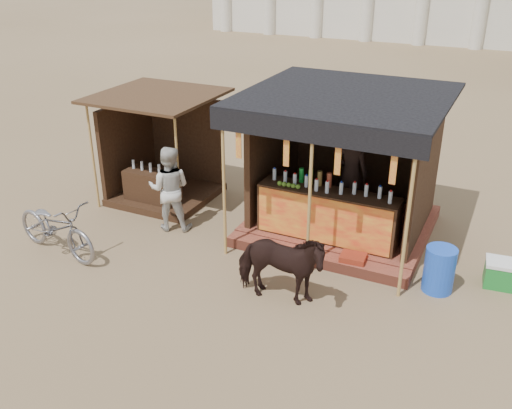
{
  "coord_description": "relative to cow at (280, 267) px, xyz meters",
  "views": [
    {
      "loc": [
        3.88,
        -6.49,
        5.28
      ],
      "look_at": [
        0.0,
        1.6,
        1.1
      ],
      "focal_mm": 40.0,
      "sensor_mm": 36.0,
      "label": 1
    }
  ],
  "objects": [
    {
      "name": "blue_barrel",
      "position": [
        2.22,
        1.42,
        -0.25
      ],
      "size": [
        0.5,
        0.5,
        0.78
      ],
      "primitive_type": "cylinder",
      "rotation": [
        0.0,
        0.0,
        -0.0
      ],
      "color": "blue",
      "rests_on": "ground"
    },
    {
      "name": "secondary_stall",
      "position": [
        -4.07,
        2.66,
        0.22
      ],
      "size": [
        2.4,
        2.4,
        2.38
      ],
      "color": "#392414",
      "rests_on": "ground"
    },
    {
      "name": "cow",
      "position": [
        0.0,
        0.0,
        0.0
      ],
      "size": [
        1.57,
        0.83,
        1.27
      ],
      "primitive_type": "imported",
      "rotation": [
        0.0,
        0.0,
        1.67
      ],
      "color": "black",
      "rests_on": "ground"
    },
    {
      "name": "bystander",
      "position": [
        -2.98,
        1.42,
        0.22
      ],
      "size": [
        1.01,
        0.91,
        1.72
      ],
      "primitive_type": "imported",
      "rotation": [
        0.0,
        0.0,
        3.51
      ],
      "color": "beige",
      "rests_on": "ground"
    },
    {
      "name": "main_stall",
      "position": [
        0.1,
        2.79,
        0.4
      ],
      "size": [
        3.6,
        3.61,
        2.78
      ],
      "color": "#974431",
      "rests_on": "ground"
    },
    {
      "name": "cooler",
      "position": [
        3.2,
        2.02,
        -0.4
      ],
      "size": [
        0.68,
        0.51,
        0.46
      ],
      "color": "#1C802C",
      "rests_on": "ground"
    },
    {
      "name": "motorbike",
      "position": [
        -4.29,
        -0.34,
        -0.1
      ],
      "size": [
        2.13,
        1.04,
        1.07
      ],
      "primitive_type": "imported",
      "rotation": [
        0.0,
        0.0,
        1.4
      ],
      "color": "gray",
      "rests_on": "ground"
    },
    {
      "name": "red_crate",
      "position": [
        0.78,
        1.42,
        -0.49
      ],
      "size": [
        0.46,
        0.38,
        0.3
      ],
      "primitive_type": "cube",
      "rotation": [
        0.0,
        0.0,
        0.07
      ],
      "color": "maroon",
      "rests_on": "ground"
    },
    {
      "name": "ground",
      "position": [
        -0.9,
        -0.58,
        -0.64
      ],
      "size": [
        120.0,
        120.0,
        0.0
      ],
      "primitive_type": "plane",
      "color": "#846B4C",
      "rests_on": "ground"
    }
  ]
}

